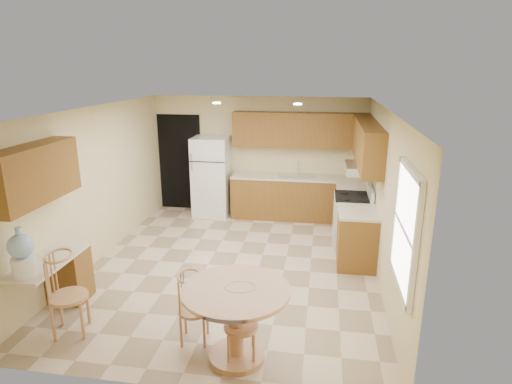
% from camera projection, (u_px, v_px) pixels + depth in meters
% --- Properties ---
extents(floor, '(5.50, 5.50, 0.00)m').
position_uv_depth(floor, '(233.00, 266.00, 6.89)').
color(floor, '#CCB494').
rests_on(floor, ground).
extents(ceiling, '(4.50, 5.50, 0.02)m').
position_uv_depth(ceiling, '(230.00, 109.00, 6.18)').
color(ceiling, white).
rests_on(ceiling, wall_back).
extents(wall_back, '(4.50, 0.02, 2.50)m').
position_uv_depth(wall_back, '(259.00, 156.00, 9.14)').
color(wall_back, beige).
rests_on(wall_back, floor).
extents(wall_front, '(4.50, 0.02, 2.50)m').
position_uv_depth(wall_front, '(169.00, 276.00, 3.93)').
color(wall_front, beige).
rests_on(wall_front, floor).
extents(wall_left, '(0.02, 5.50, 2.50)m').
position_uv_depth(wall_left, '(95.00, 186.00, 6.87)').
color(wall_left, beige).
rests_on(wall_left, floor).
extents(wall_right, '(0.02, 5.50, 2.50)m').
position_uv_depth(wall_right, '(383.00, 199.00, 6.20)').
color(wall_right, beige).
rests_on(wall_right, floor).
extents(doorway, '(0.90, 0.02, 2.10)m').
position_uv_depth(doorway, '(180.00, 162.00, 9.44)').
color(doorway, black).
rests_on(doorway, floor).
extents(base_cab_back, '(2.75, 0.60, 0.87)m').
position_uv_depth(base_cab_back, '(298.00, 198.00, 8.96)').
color(base_cab_back, brown).
rests_on(base_cab_back, floor).
extents(counter_back, '(2.75, 0.63, 0.04)m').
position_uv_depth(counter_back, '(298.00, 177.00, 8.83)').
color(counter_back, beige).
rests_on(counter_back, base_cab_back).
extents(base_cab_right_a, '(0.60, 0.59, 0.87)m').
position_uv_depth(base_cab_right_a, '(351.00, 210.00, 8.23)').
color(base_cab_right_a, brown).
rests_on(base_cab_right_a, floor).
extents(counter_right_a, '(0.63, 0.59, 0.04)m').
position_uv_depth(counter_right_a, '(353.00, 187.00, 8.10)').
color(counter_right_a, beige).
rests_on(counter_right_a, base_cab_right_a).
extents(base_cab_right_b, '(0.60, 0.80, 0.87)m').
position_uv_depth(base_cab_right_b, '(357.00, 239.00, 6.86)').
color(base_cab_right_b, brown).
rests_on(base_cab_right_b, floor).
extents(counter_right_b, '(0.63, 0.80, 0.04)m').
position_uv_depth(counter_right_b, '(358.00, 212.00, 6.73)').
color(counter_right_b, beige).
rests_on(counter_right_b, base_cab_right_b).
extents(upper_cab_back, '(2.75, 0.33, 0.70)m').
position_uv_depth(upper_cab_back, '(300.00, 130.00, 8.68)').
color(upper_cab_back, brown).
rests_on(upper_cab_back, wall_back).
extents(upper_cab_right, '(0.33, 2.42, 0.70)m').
position_uv_depth(upper_cab_right, '(367.00, 143.00, 7.20)').
color(upper_cab_right, brown).
rests_on(upper_cab_right, wall_right).
extents(upper_cab_left, '(0.33, 1.40, 0.70)m').
position_uv_depth(upper_cab_left, '(34.00, 174.00, 5.16)').
color(upper_cab_left, brown).
rests_on(upper_cab_left, wall_left).
extents(sink, '(0.78, 0.44, 0.01)m').
position_uv_depth(sink, '(297.00, 176.00, 8.82)').
color(sink, silver).
rests_on(sink, counter_back).
extents(range_hood, '(0.50, 0.76, 0.14)m').
position_uv_depth(range_hood, '(360.00, 168.00, 7.31)').
color(range_hood, silver).
rests_on(range_hood, upper_cab_right).
extents(desk_pedestal, '(0.48, 0.42, 0.72)m').
position_uv_depth(desk_pedestal, '(69.00, 275.00, 5.84)').
color(desk_pedestal, brown).
rests_on(desk_pedestal, floor).
extents(desk_top, '(0.50, 1.20, 0.04)m').
position_uv_depth(desk_top, '(48.00, 261.00, 5.36)').
color(desk_top, beige).
rests_on(desk_top, desk_pedestal).
extents(window, '(0.06, 1.12, 1.30)m').
position_uv_depth(window, '(406.00, 229.00, 4.38)').
color(window, white).
rests_on(window, wall_right).
extents(can_light_a, '(0.14, 0.14, 0.02)m').
position_uv_depth(can_light_a, '(217.00, 103.00, 7.39)').
color(can_light_a, white).
rests_on(can_light_a, ceiling).
extents(can_light_b, '(0.14, 0.14, 0.02)m').
position_uv_depth(can_light_b, '(298.00, 104.00, 7.19)').
color(can_light_b, white).
rests_on(can_light_b, ceiling).
extents(refrigerator, '(0.74, 0.72, 1.68)m').
position_uv_depth(refrigerator, '(212.00, 177.00, 9.06)').
color(refrigerator, white).
rests_on(refrigerator, floor).
extents(stove, '(0.65, 0.76, 1.09)m').
position_uv_depth(stove, '(352.00, 220.00, 7.59)').
color(stove, white).
rests_on(stove, floor).
extents(dining_table, '(1.16, 1.16, 0.86)m').
position_uv_depth(dining_table, '(236.00, 314.00, 4.57)').
color(dining_table, tan).
rests_on(dining_table, floor).
extents(chair_table_a, '(0.37, 0.48, 0.84)m').
position_uv_depth(chair_table_a, '(191.00, 305.00, 4.82)').
color(chair_table_a, tan).
rests_on(chair_table_a, floor).
extents(chair_table_b, '(0.38, 0.39, 0.85)m').
position_uv_depth(chair_table_b, '(239.00, 322.00, 4.50)').
color(chair_table_b, tan).
rests_on(chair_table_b, floor).
extents(chair_desk, '(0.45, 0.58, 1.01)m').
position_uv_depth(chair_desk, '(62.00, 290.00, 4.93)').
color(chair_desk, tan).
rests_on(chair_desk, floor).
extents(water_crock, '(0.29, 0.29, 0.60)m').
position_uv_depth(water_crock, '(22.00, 254.00, 4.88)').
color(water_crock, white).
rests_on(water_crock, desk_top).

